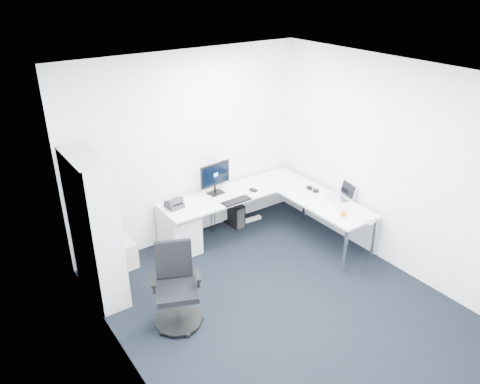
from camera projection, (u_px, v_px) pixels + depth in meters
ground at (280, 306)px, 5.57m from camera, size 4.20×4.20×0.00m
ceiling at (291, 78)px, 4.39m from camera, size 4.20×4.20×0.00m
wall_back at (188, 149)px, 6.53m from camera, size 3.60×0.02×2.70m
wall_front at (468, 313)px, 3.43m from camera, size 3.60×0.02×2.70m
wall_left at (125, 260)px, 4.05m from camera, size 0.02×4.20×2.70m
wall_right at (394, 168)px, 5.91m from camera, size 0.02×4.20×2.70m
l_desk at (249, 221)px, 6.74m from camera, size 2.32×1.30×0.68m
drawer_pedestal at (179, 229)px, 6.53m from camera, size 0.44×0.55×0.68m
bookshelf at (95, 229)px, 5.41m from camera, size 0.35×0.91×1.82m
task_chair at (177, 289)px, 5.08m from camera, size 0.71×0.71×0.96m
black_pc_tower at (234, 214)px, 7.25m from camera, size 0.18×0.38×0.37m
beige_pc_tower at (126, 252)px, 6.29m from camera, size 0.20×0.39×0.36m
power_strip at (250, 220)px, 7.41m from camera, size 0.39×0.09×0.04m
monitor at (216, 178)px, 6.67m from camera, size 0.52×0.22×0.48m
black_keyboard at (236, 201)px, 6.54m from camera, size 0.43×0.16×0.02m
mouse at (253, 190)px, 6.84m from camera, size 0.09×0.12×0.03m
desk_phone at (174, 202)px, 6.35m from camera, size 0.23×0.23×0.15m
laptop at (337, 192)px, 6.55m from camera, size 0.39×0.38×0.23m
white_keyboard at (319, 200)px, 6.58m from camera, size 0.17×0.39×0.01m
headphones at (313, 189)px, 6.86m from camera, size 0.14×0.21×0.05m
orange_fruit at (343, 213)px, 6.15m from camera, size 0.08×0.08×0.08m
tissue_box at (367, 218)px, 6.03m from camera, size 0.14×0.23×0.08m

